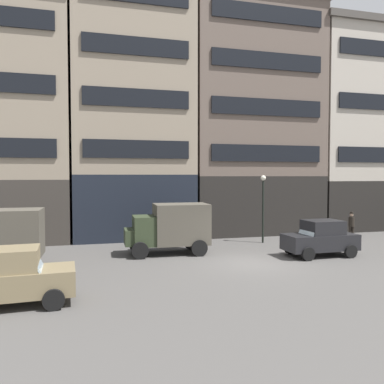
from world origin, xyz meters
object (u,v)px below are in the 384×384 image
delivery_truck_near (170,227)px  sedan_dark (321,238)px  sedan_parked_curb (13,277)px  pedestrian_officer (351,225)px  streetlamp_curbside (263,199)px

delivery_truck_near → sedan_dark: 7.74m
delivery_truck_near → sedan_parked_curb: delivery_truck_near is taller
sedan_dark → pedestrian_officer: sedan_dark is taller
sedan_dark → sedan_parked_curb: bearing=-163.0°
sedan_dark → delivery_truck_near: bearing=161.1°
sedan_parked_curb → streetlamp_curbside: bearing=34.2°
sedan_dark → sedan_parked_curb: size_ratio=0.98×
sedan_dark → streetlamp_curbside: size_ratio=0.90×
pedestrian_officer → streetlamp_curbside: (-5.92, 0.48, 1.69)m
sedan_parked_curb → streetlamp_curbside: 15.31m
delivery_truck_near → pedestrian_officer: size_ratio=2.45×
pedestrian_officer → streetlamp_curbside: size_ratio=0.44×
sedan_dark → pedestrian_officer: (4.77, 3.88, 0.07)m
sedan_parked_curb → pedestrian_officer: 20.18m
sedan_dark → pedestrian_officer: size_ratio=2.07×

